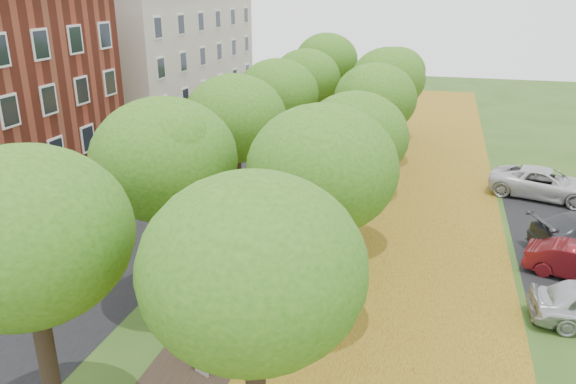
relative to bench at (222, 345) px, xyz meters
The scene contains 8 objects.
street_asphalt 13.54m from the bench, 124.91° to the left, with size 8.00×70.00×0.01m, color black.
footpath 11.11m from the bench, 91.27° to the left, with size 3.20×70.00×0.01m, color black.
leaf_verge 12.08m from the bench, 66.81° to the left, with size 7.50×70.00×0.01m, color #A3811E.
tree_row_west 12.18m from the bench, 102.42° to the left, with size 4.00×34.00×6.54m.
tree_row_east 12.16m from the bench, 78.02° to the left, with size 4.00×34.00×6.54m.
building_cream 34.16m from the bench, 120.65° to the left, with size 10.30×20.30×10.40m.
bench is the anchor object (origin of this frame).
car_white 19.60m from the bench, 56.73° to the left, with size 2.42×5.25×1.46m, color silver.
Camera 1 is at (5.57, -8.48, 9.98)m, focal length 35.00 mm.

